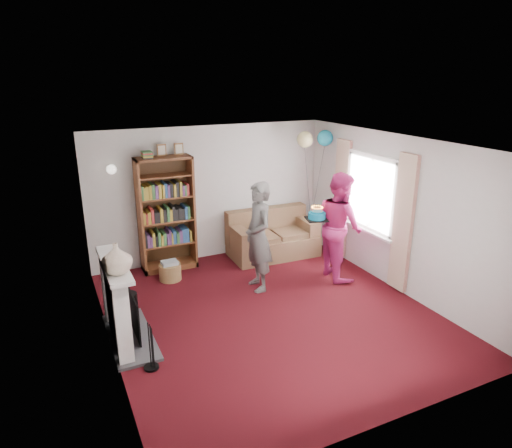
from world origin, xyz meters
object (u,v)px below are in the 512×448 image
bookcase (166,215)px  person_striped (258,237)px  person_magenta (340,226)px  birthday_cake (317,216)px  sofa (272,238)px

bookcase → person_striped: bookcase is taller
person_striped → person_magenta: size_ratio=0.97×
person_magenta → birthday_cake: 0.50m
bookcase → person_magenta: bearing=-32.0°
birthday_cake → person_magenta: bearing=-3.6°
person_magenta → birthday_cake: person_magenta is taller
bookcase → person_magenta: bookcase is taller
bookcase → person_striped: size_ratio=1.25×
sofa → birthday_cake: bearing=-82.5°
person_striped → birthday_cake: bearing=87.0°
person_magenta → sofa: bearing=29.8°
bookcase → birthday_cake: bearing=-36.6°
person_striped → person_magenta: (1.46, -0.14, 0.02)m
bookcase → person_magenta: size_ratio=1.22×
bookcase → sofa: bookcase is taller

